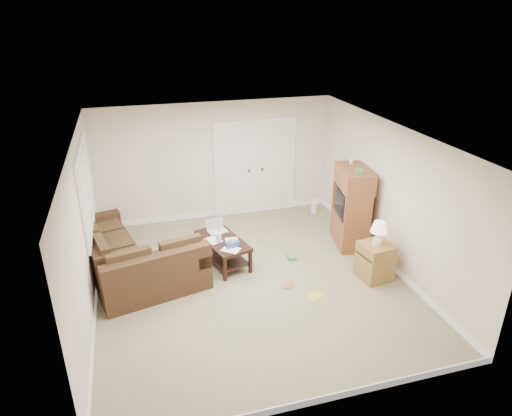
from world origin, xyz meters
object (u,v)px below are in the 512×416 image
object	(u,v)px
coffee_table	(223,250)
side_cabinet	(375,258)
sectional_sofa	(128,260)
tv_armoire	(352,207)

from	to	relation	value
coffee_table	side_cabinet	bearing A→B (deg)	-42.22
sectional_sofa	tv_armoire	size ratio (longest dim) A/B	1.66
tv_armoire	side_cabinet	distance (m)	1.32
coffee_table	tv_armoire	xyz separation A→B (m)	(2.52, 0.05, 0.52)
sectional_sofa	coffee_table	world-z (taller)	sectional_sofa
sectional_sofa	side_cabinet	xyz separation A→B (m)	(4.00, -1.18, 0.06)
sectional_sofa	coffee_table	xyz separation A→B (m)	(1.64, 0.02, -0.06)
side_cabinet	coffee_table	bearing A→B (deg)	145.10
sectional_sofa	side_cabinet	bearing A→B (deg)	-29.95
tv_armoire	coffee_table	bearing A→B (deg)	-167.73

